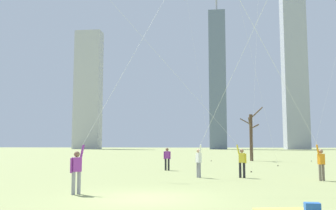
{
  "coord_description": "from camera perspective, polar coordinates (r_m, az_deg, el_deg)",
  "views": [
    {
      "loc": [
        2.46,
        -13.14,
        1.89
      ],
      "look_at": [
        0.0,
        6.0,
        3.92
      ],
      "focal_mm": 39.86,
      "sensor_mm": 36.0,
      "label": 1
    }
  ],
  "objects": [
    {
      "name": "bystander_far_off_by_trees",
      "position": [
        27.3,
        -0.14,
        -8.08
      ],
      "size": [
        0.5,
        0.25,
        1.62
      ],
      "color": "black",
      "rests_on": "ground"
    },
    {
      "name": "kite_flyer_midfield_right_yellow",
      "position": [
        19.34,
        10.69,
        4.86
      ],
      "size": [
        8.81,
        10.73,
        19.2
      ],
      "color": "gray",
      "rests_on": "ground"
    },
    {
      "name": "kite_flyer_midfield_left_white",
      "position": [
        20.54,
        20.68,
        -4.69
      ],
      "size": [
        7.05,
        4.43,
        13.09
      ],
      "color": "#726656",
      "rests_on": "ground"
    },
    {
      "name": "picnic_spot",
      "position": [
        11.25,
        19.96,
        -14.84
      ],
      "size": [
        2.06,
        1.76,
        0.31
      ],
      "color": "#D8BF4C",
      "rests_on": "ground"
    },
    {
      "name": "bare_tree_far_right_edge",
      "position": [
        43.77,
        12.64,
        -4.4
      ],
      "size": [
        2.65,
        2.92,
        6.17
      ],
      "color": "#4C3828",
      "rests_on": "ground"
    },
    {
      "name": "skyline_wide_slab",
      "position": [
        154.66,
        -12.11,
        2.34
      ],
      "size": [
        10.55,
        5.66,
        48.04
      ],
      "color": "#B2B2B7",
      "rests_on": "ground"
    },
    {
      "name": "ground_plane",
      "position": [
        13.5,
        -3.35,
        -14.04
      ],
      "size": [
        400.0,
        400.0,
        0.0
      ],
      "primitive_type": "plane",
      "color": "#848E56"
    },
    {
      "name": "skyline_short_annex",
      "position": [
        145.41,
        7.57,
        3.82
      ],
      "size": [
        6.39,
        9.1,
        61.24
      ],
      "color": "slate",
      "rests_on": "ground"
    },
    {
      "name": "kite_flyer_foreground_right_blue",
      "position": [
        15.67,
        -8.68,
        0.05
      ],
      "size": [
        6.14,
        7.61,
        16.31
      ],
      "color": "gray",
      "rests_on": "ground"
    },
    {
      "name": "kite_flyer_foreground_left_purple",
      "position": [
        22.07,
        6.2,
        -2.43
      ],
      "size": [
        11.55,
        2.45,
        14.88
      ],
      "color": "black",
      "rests_on": "ground"
    },
    {
      "name": "skyline_slender_spire",
      "position": [
        152.48,
        18.72,
        6.1
      ],
      "size": [
        8.47,
        8.5,
        66.1
      ],
      "color": "#9EA3AD",
      "rests_on": "ground"
    }
  ]
}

